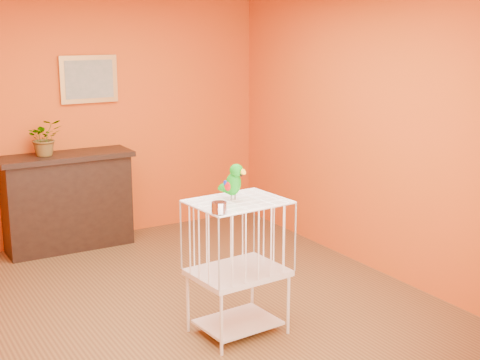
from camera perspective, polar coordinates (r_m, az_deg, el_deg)
ground at (r=5.72m, az=-4.87°, el=-10.80°), size 4.50×4.50×0.00m
room_shell at (r=5.28m, az=-5.21°, el=5.11°), size 4.50×4.50×4.50m
console_cabinet at (r=7.23m, az=-14.50°, el=-1.77°), size 1.37×0.49×1.01m
potted_plant at (r=7.09m, az=-16.40°, el=3.22°), size 0.34×0.38×0.29m
framed_picture at (r=7.32m, az=-12.77°, el=8.39°), size 0.62×0.04×0.50m
birdcage at (r=5.07m, az=-0.18°, el=-7.32°), size 0.72×0.57×1.05m
feed_cup at (r=4.59m, az=-1.79°, el=-2.35°), size 0.11×0.11×0.08m
parrot at (r=4.92m, az=-0.57°, el=-0.12°), size 0.15×0.25×0.28m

